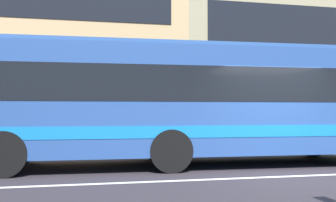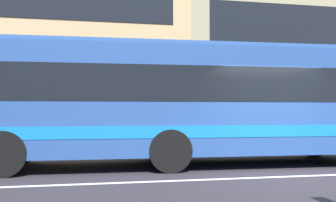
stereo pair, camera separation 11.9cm
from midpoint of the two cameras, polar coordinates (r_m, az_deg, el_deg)
ground_plane at (r=9.32m, az=17.64°, el=-10.13°), size 160.00×160.00×0.00m
lane_centre_line at (r=9.32m, az=17.64°, el=-10.10°), size 60.00×0.16×0.01m
hedge_row_far at (r=16.07m, az=18.83°, el=-4.71°), size 13.94×1.10×0.95m
transit_bus at (r=10.60m, az=2.89°, el=0.15°), size 10.67×2.99×3.10m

